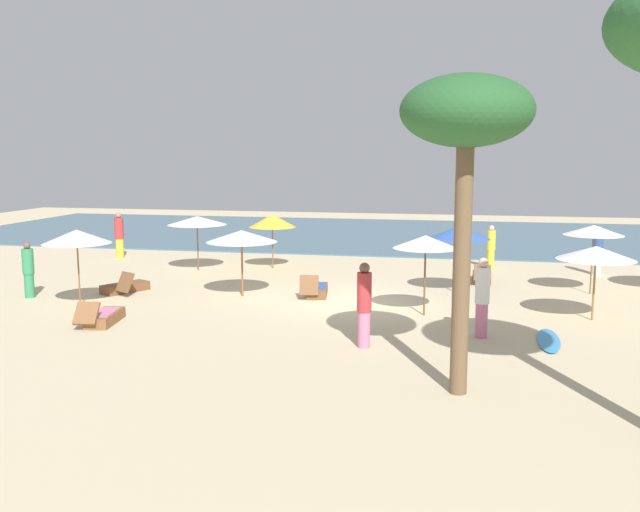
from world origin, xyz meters
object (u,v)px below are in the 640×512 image
(lounger_0, at_px, (103,317))
(lounger_1, at_px, (317,290))
(lounger_3, at_px, (125,287))
(lounger_4, at_px, (482,277))
(person_0, at_px, (597,250))
(person_3, at_px, (364,304))
(umbrella_4, at_px, (594,230))
(umbrella_6, at_px, (596,253))
(umbrella_5, at_px, (426,242))
(surfboard, at_px, (549,340))
(person_4, at_px, (119,235))
(palm_0, at_px, (466,121))
(umbrella_1, at_px, (459,233))
(umbrella_0, at_px, (242,236))
(person_2, at_px, (482,297))
(umbrella_2, at_px, (197,221))
(umbrella_8, at_px, (272,221))
(person_5, at_px, (491,247))
(person_1, at_px, (28,270))
(umbrella_7, at_px, (77,237))

(lounger_0, xyz_separation_m, lounger_1, (4.69, 4.62, 0.00))
(lounger_3, xyz_separation_m, lounger_4, (11.16, 4.15, -0.00))
(person_0, relative_size, person_3, 0.91)
(umbrella_4, xyz_separation_m, umbrella_6, (-0.55, -3.62, -0.21))
(umbrella_5, xyz_separation_m, lounger_4, (1.66, 5.35, -1.86))
(lounger_0, distance_m, lounger_1, 6.58)
(lounger_1, distance_m, lounger_3, 6.12)
(surfboard, bearing_deg, person_4, 148.61)
(person_3, bearing_deg, umbrella_6, 34.26)
(umbrella_4, xyz_separation_m, lounger_0, (-13.09, -6.63, -1.84))
(umbrella_6, bearing_deg, palm_0, -118.19)
(lounger_3, bearing_deg, umbrella_1, 10.96)
(umbrella_5, distance_m, person_3, 3.77)
(lounger_3, distance_m, person_3, 9.57)
(umbrella_1, distance_m, palm_0, 9.76)
(umbrella_0, relative_size, lounger_3, 1.28)
(palm_0, height_order, surfboard, palm_0)
(person_2, relative_size, palm_0, 0.34)
(umbrella_5, xyz_separation_m, person_3, (-1.17, -3.44, -1.02))
(person_3, bearing_deg, person_2, 28.31)
(person_4, bearing_deg, umbrella_0, -40.47)
(lounger_4, bearing_deg, umbrella_4, -22.51)
(lounger_4, bearing_deg, umbrella_5, -107.23)
(umbrella_2, height_order, lounger_4, umbrella_2)
(person_0, bearing_deg, lounger_3, -157.21)
(lounger_4, relative_size, palm_0, 0.29)
(umbrella_8, xyz_separation_m, lounger_0, (-1.98, -9.27, -1.66))
(umbrella_0, bearing_deg, umbrella_5, -13.90)
(person_5, bearing_deg, lounger_3, -148.72)
(lounger_3, height_order, person_5, person_5)
(umbrella_4, bearing_deg, person_0, 77.35)
(person_5, xyz_separation_m, surfboard, (0.97, -10.30, -0.81))
(umbrella_6, bearing_deg, umbrella_4, 81.31)
(umbrella_1, xyz_separation_m, umbrella_2, (-9.65, 2.39, -0.05))
(person_0, xyz_separation_m, person_1, (-17.77, -7.74, -0.04))
(umbrella_7, xyz_separation_m, palm_0, (10.73, -5.06, 2.92))
(umbrella_6, xyz_separation_m, lounger_1, (-7.84, 1.61, -1.63))
(umbrella_1, distance_m, person_4, 14.79)
(umbrella_4, bearing_deg, person_2, -120.20)
(umbrella_0, relative_size, umbrella_1, 1.02)
(umbrella_7, relative_size, palm_0, 0.39)
(person_1, bearing_deg, umbrella_8, 49.06)
(umbrella_1, bearing_deg, umbrella_5, -105.21)
(lounger_4, xyz_separation_m, person_3, (-2.83, -8.79, 0.84))
(umbrella_5, xyz_separation_m, person_5, (2.06, 8.22, -1.19))
(umbrella_4, relative_size, person_5, 1.31)
(person_1, bearing_deg, lounger_0, -33.19)
(person_1, xyz_separation_m, person_4, (-1.16, 7.92, 0.10))
(person_3, bearing_deg, umbrella_1, 72.92)
(umbrella_6, relative_size, person_3, 1.03)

